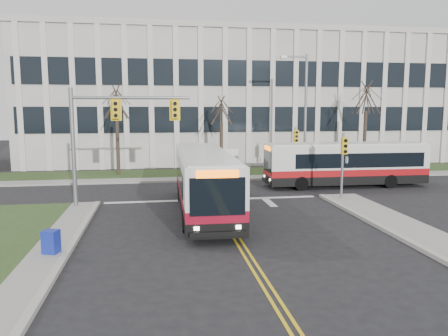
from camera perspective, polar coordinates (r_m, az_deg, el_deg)
ground at (r=17.04m, az=2.06°, el=-9.82°), size 120.00×120.00×0.00m
sidewalk_west at (r=12.69m, az=-27.15°, el=-16.73°), size 1.20×26.00×0.14m
sidewalk_cross at (r=32.58m, az=5.65°, el=-1.23°), size 44.00×1.60×0.14m
building_lawn at (r=35.27m, az=4.52°, el=-0.54°), size 44.00×5.00×0.12m
office_building at (r=46.66m, az=1.16°, el=8.82°), size 40.00×16.00×12.00m
mast_arm_signal at (r=23.27m, az=-15.13°, el=5.31°), size 6.11×0.38×6.20m
signal_pole_near at (r=25.20m, az=15.33°, el=1.47°), size 0.34×0.39×3.80m
signal_pole_far at (r=33.10m, az=9.32°, el=3.09°), size 0.34×0.39×3.80m
streetlight at (r=34.02m, az=10.34°, el=7.73°), size 2.15×0.25×9.20m
directory_sign at (r=34.15m, az=0.65°, el=1.09°), size 1.50×0.12×2.00m
tree_left at (r=34.08m, az=-13.88°, el=8.17°), size 1.80×1.80×7.70m
tree_mid at (r=34.53m, az=-0.36°, el=7.34°), size 1.80×1.80×6.82m
tree_right at (r=38.02m, az=18.09°, el=8.55°), size 1.80×1.80×8.25m
bus_main at (r=21.74m, az=-2.61°, el=-1.93°), size 2.63×11.20×2.97m
bus_cross at (r=30.04m, az=15.59°, el=0.35°), size 10.64×2.44×2.83m
newspaper_box_blue at (r=16.59m, az=-21.65°, el=-9.16°), size 0.62×0.59×0.95m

